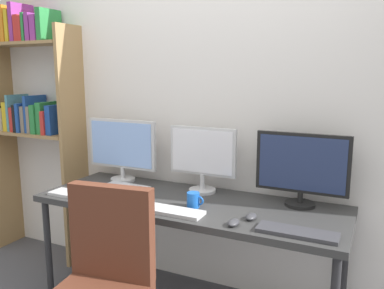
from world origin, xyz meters
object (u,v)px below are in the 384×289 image
(bookshelf, at_px, (31,100))
(monitor_center, at_px, (203,156))
(keyboard_right, at_px, (297,232))
(coffee_mug, at_px, (194,200))
(keyboard_center, at_px, (171,211))
(desk, at_px, (189,209))
(mouse_right_side, at_px, (233,223))
(keyboard_left, at_px, (74,194))
(laptop_closed, at_px, (122,189))
(mouse_left_side, at_px, (251,217))
(monitor_left, at_px, (122,147))
(monitor_right, at_px, (302,167))

(bookshelf, xyz_separation_m, monitor_center, (1.54, -0.02, -0.32))
(keyboard_right, bearing_deg, coffee_mug, 167.62)
(bookshelf, distance_m, keyboard_center, 1.70)
(desk, bearing_deg, monitor_center, 90.00)
(bookshelf, distance_m, keyboard_right, 2.37)
(keyboard_center, height_order, mouse_right_side, mouse_right_side)
(keyboard_left, bearing_deg, laptop_closed, 46.00)
(keyboard_left, xyz_separation_m, mouse_left_side, (1.16, 0.09, 0.01))
(keyboard_right, xyz_separation_m, mouse_right_side, (-0.32, -0.03, 0.01))
(mouse_left_side, xyz_separation_m, coffee_mug, (-0.37, 0.04, 0.03))
(mouse_left_side, relative_size, coffee_mug, 0.91)
(desk, relative_size, mouse_right_side, 20.08)
(keyboard_left, bearing_deg, monitor_left, 81.01)
(desk, height_order, laptop_closed, laptop_closed)
(coffee_mug, bearing_deg, keyboard_right, -12.38)
(monitor_left, relative_size, coffee_mug, 5.25)
(keyboard_left, bearing_deg, monitor_right, 18.05)
(monitor_left, height_order, keyboard_center, monitor_left)
(keyboard_center, bearing_deg, laptop_closed, 155.54)
(monitor_left, xyz_separation_m, monitor_right, (1.29, 0.00, -0.01))
(keyboard_left, bearing_deg, mouse_left_side, 4.68)
(bookshelf, relative_size, monitor_left, 3.70)
(bookshelf, height_order, monitor_right, bookshelf)
(monitor_right, bearing_deg, keyboard_left, -161.95)
(keyboard_right, height_order, mouse_left_side, mouse_left_side)
(desk, relative_size, mouse_left_side, 20.08)
(keyboard_right, distance_m, coffee_mug, 0.65)
(monitor_left, xyz_separation_m, mouse_left_side, (1.09, -0.35, -0.23))
(monitor_left, relative_size, keyboard_right, 1.40)
(monitor_right, bearing_deg, monitor_left, -180.00)
(desk, bearing_deg, mouse_left_side, -16.84)
(bookshelf, height_order, keyboard_right, bookshelf)
(keyboard_left, bearing_deg, coffee_mug, 10.01)
(bookshelf, distance_m, coffee_mug, 1.73)
(monitor_center, relative_size, laptop_closed, 1.45)
(bookshelf, xyz_separation_m, monitor_right, (2.18, -0.02, -0.33))
(keyboard_center, distance_m, mouse_left_side, 0.46)
(keyboard_center, relative_size, mouse_right_side, 4.04)
(bookshelf, distance_m, keyboard_left, 1.10)
(monitor_center, distance_m, keyboard_right, 0.87)
(monitor_right, distance_m, laptop_closed, 1.18)
(keyboard_right, bearing_deg, keyboard_center, 180.00)
(keyboard_center, height_order, coffee_mug, coffee_mug)
(keyboard_center, bearing_deg, keyboard_left, 180.00)
(desk, xyz_separation_m, laptop_closed, (-0.50, -0.00, 0.07))
(bookshelf, height_order, monitor_left, bookshelf)
(monitor_right, height_order, mouse_left_side, monitor_right)
(bookshelf, bearing_deg, desk, -8.51)
(monitor_left, relative_size, mouse_left_side, 5.80)
(bookshelf, relative_size, mouse_right_side, 21.44)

